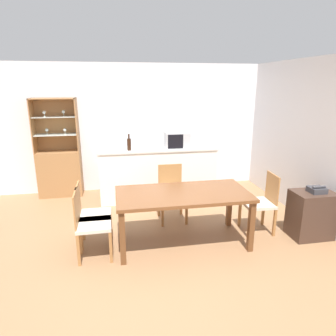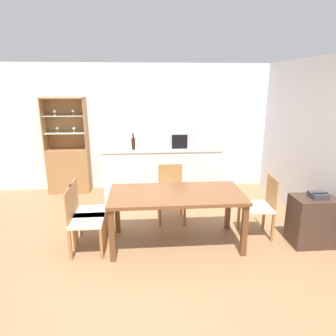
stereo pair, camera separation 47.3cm
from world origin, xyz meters
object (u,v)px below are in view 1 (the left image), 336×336
Objects in this scene: dining_chair_side_right_far at (261,202)px; dining_chair_side_left_far at (92,215)px; dining_chair_side_left_near at (90,224)px; telephone at (317,190)px; microwave at (177,140)px; wine_bottle at (129,144)px; dining_chair_head_far at (172,193)px; side_cabinet at (311,214)px; dining_table at (183,198)px; display_cabinet at (60,167)px.

dining_chair_side_right_far is 2.45m from dining_chair_side_left_far.
telephone is (3.10, -0.05, 0.27)m from dining_chair_side_left_near.
microwave is 0.91m from wine_bottle.
dining_chair_side_right_far and dining_chair_head_far have the same top height.
dining_chair_side_left_near is 1.00× the size of dining_chair_head_far.
side_cabinet is at bearing -111.73° from dining_chair_side_right_far.
dining_chair_side_right_far is 1.00× the size of dining_chair_head_far.
dining_chair_side_left_far is at bearing 179.27° from dining_chair_side_left_near.
dining_chair_side_left_near reaches higher than side_cabinet.
dining_table is 4.00× the size of microwave.
wine_bottle is at bearing 143.71° from side_cabinet.
dining_chair_side_left_far is 1.76m from wine_bottle.
dining_chair_side_left_near is 1.30× the size of side_cabinet.
telephone is at bearing -32.57° from display_cabinet.
dining_chair_side_right_far is 1.38m from dining_chair_head_far.
telephone is (3.83, -2.45, 0.15)m from display_cabinet.
dining_table is 2.01× the size of dining_chair_side_right_far.
wine_bottle is 3.12m from telephone.
side_cabinet is at bearing -50.72° from microwave.
microwave is at bearing 129.28° from side_cabinet.
dining_chair_side_right_far is 2.98× the size of wine_bottle.
dining_chair_head_far is at bearing -37.37° from display_cabinet.
dining_chair_head_far is (1.22, 0.64, 0.00)m from dining_chair_side_left_far.
microwave reaches higher than dining_chair_side_left_near.
dining_chair_side_left_far is 1.38m from dining_chair_head_far.
dining_chair_head_far is 2.13m from telephone.
wine_bottle is (-0.90, -0.11, -0.03)m from microwave.
side_cabinet is 0.38m from telephone.
dining_chair_side_right_far is 0.78m from telephone.
microwave is (0.29, 0.99, 0.68)m from dining_chair_head_far.
dining_chair_head_far reaches higher than telephone.
microwave is at bearing 140.69° from dining_chair_side_left_near.
wine_bottle is (1.34, -0.61, 0.53)m from display_cabinet.
dining_chair_side_left_far is at bearing -111.91° from wine_bottle.
dining_chair_side_left_near is 4.15× the size of telephone.
dining_chair_side_right_far is at bearing 152.34° from dining_chair_head_far.
dining_table is 2.01× the size of dining_chair_head_far.
dining_chair_side_left_near is 3.09m from side_cabinet.
dining_table is 5.99× the size of wine_bottle.
dining_chair_side_right_far reaches higher than dining_table.
dining_chair_side_left_far is (0.73, -2.13, -0.12)m from display_cabinet.
wine_bottle is at bearing 158.48° from dining_chair_side_left_far.
dining_chair_side_right_far is at bearing -39.64° from wine_bottle.
dining_chair_side_left_near is at bearing 99.30° from dining_chair_side_right_far.
dining_chair_head_far is 2.98× the size of wine_bottle.
dining_table is at bearing 84.17° from dining_chair_side_left_far.
dining_chair_head_far is (-0.00, 0.77, -0.20)m from dining_table.
display_cabinet is at bearing -163.81° from dining_chair_side_left_near.
dining_chair_side_left_far is (-0.00, 0.27, 0.00)m from dining_chair_side_left_near.
wine_bottle reaches higher than microwave.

